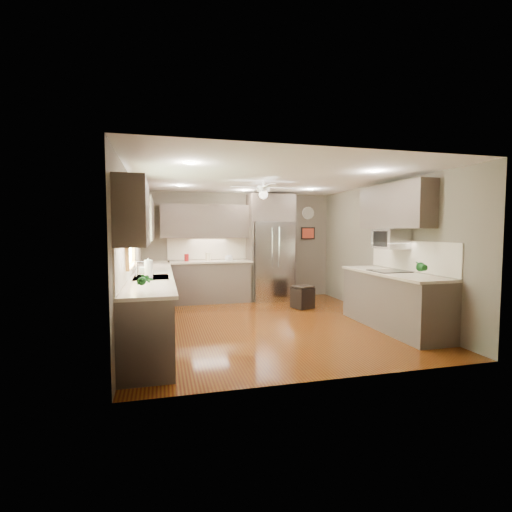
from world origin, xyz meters
name	(u,v)px	position (x,y,z in m)	size (l,w,h in m)	color
floor	(268,324)	(0.00, 0.00, 0.00)	(5.00, 5.00, 0.00)	#4C1B0A
ceiling	(268,179)	(0.00, 0.00, 2.50)	(5.00, 5.00, 0.00)	white
wall_back	(239,246)	(0.00, 2.50, 1.25)	(4.50, 4.50, 0.00)	#665E4E
wall_front	(333,266)	(0.00, -2.50, 1.25)	(4.50, 4.50, 0.00)	#665E4E
wall_left	(130,254)	(-2.25, 0.00, 1.25)	(5.00, 5.00, 0.00)	#665E4E
wall_right	(383,250)	(2.25, 0.00, 1.25)	(5.00, 5.00, 0.00)	#665E4E
canister_a	(187,258)	(-1.24, 2.21, 1.02)	(0.10, 0.10, 0.16)	maroon
canister_c	(208,257)	(-0.76, 2.22, 1.03)	(0.12, 0.12, 0.19)	beige
soap_bottle	(143,269)	(-2.06, -0.25, 1.03)	(0.08, 0.08, 0.18)	white
potted_plant_left	(145,280)	(-1.95, -1.94, 1.09)	(0.15, 0.10, 0.29)	#1A5C1F
potted_plant_right	(421,267)	(1.90, -1.49, 1.09)	(0.17, 0.14, 0.31)	#1A5C1F
bowl	(229,259)	(-0.30, 2.17, 0.96)	(0.20, 0.20, 0.05)	beige
left_run	(151,300)	(-1.95, 0.15, 0.48)	(0.65, 4.70, 1.45)	#4A3F36
back_run	(210,281)	(-0.72, 2.20, 0.48)	(1.85, 0.65, 1.45)	#4A3F36
uppers	(219,217)	(-0.74, 0.71, 1.87)	(4.50, 4.70, 0.95)	#4A3F36
window	(129,236)	(-2.22, -0.50, 1.55)	(0.05, 1.12, 0.92)	#BFF2B2
sink	(151,279)	(-1.93, -0.50, 0.91)	(0.50, 0.70, 0.32)	silver
refrigerator	(271,249)	(0.70, 2.16, 1.19)	(1.06, 0.75, 2.45)	silver
right_run	(393,299)	(1.93, -0.80, 0.48)	(0.70, 2.20, 1.45)	#4A3F36
microwave	(391,239)	(2.03, -0.55, 1.48)	(0.43, 0.55, 0.34)	silver
ceiling_fan	(263,191)	(0.00, 0.30, 2.33)	(1.18, 1.18, 0.32)	white
recessed_lights	(260,182)	(-0.04, 0.40, 2.49)	(2.84, 3.14, 0.01)	white
wall_clock	(308,213)	(1.75, 2.48, 2.05)	(0.30, 0.03, 0.30)	white
framed_print	(308,233)	(1.75, 2.48, 1.55)	(0.36, 0.03, 0.30)	black
stool	(303,297)	(1.05, 1.03, 0.24)	(0.47, 0.47, 0.46)	black
paper_towel	(149,269)	(-1.95, -0.77, 1.08)	(0.11, 0.11, 0.28)	white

